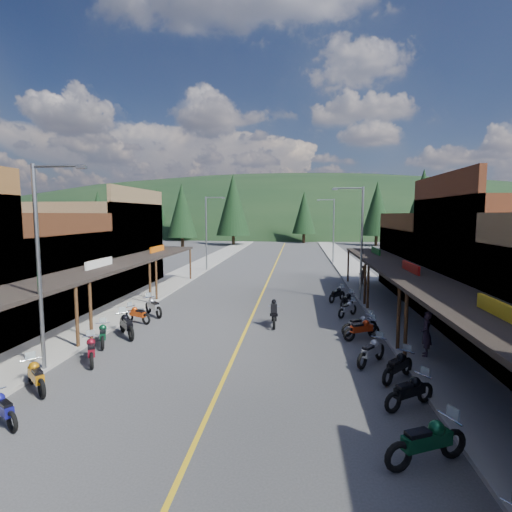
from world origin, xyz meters
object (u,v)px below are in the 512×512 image
(pine_0, at_px, (98,213))
(pine_7, at_px, (157,210))
(streetlight_3, at_px, (332,228))
(pine_8, at_px, (138,215))
(pine_11, at_px, (423,207))
(bike_east_10, at_px, (347,299))
(bike_east_8, at_px, (360,324))
(bike_east_9, at_px, (348,308))
(bike_west_9, at_px, (153,306))
(shop_west_2, at_px, (19,275))
(pine_3, at_px, (304,213))
(pine_2, at_px, (233,205))
(bike_west_4, at_px, (36,375))
(bike_west_7, at_px, (127,324))
(streetlight_0, at_px, (42,259))
(bike_east_11, at_px, (337,294))
(bike_east_3, at_px, (427,439))
(pine_10, at_px, (182,211))
(bike_west_3, at_px, (3,407))
(bike_east_7, at_px, (362,328))
(shop_west_3, at_px, (98,246))
(streetlight_1, at_px, (208,230))
(shop_east_2, at_px, (512,265))
(bike_west_6, at_px, (103,334))
(pine_1, at_px, (181,209))
(pedestrian_east_a, at_px, (426,334))
(pedestrian_east_b, at_px, (363,275))
(pine_5, at_px, (441,206))
(rider_on_bike, at_px, (274,315))
(bike_west_8, at_px, (137,313))
(bike_east_4, at_px, (410,390))
(pine_4, at_px, (377,208))
(bike_east_5, at_px, (398,365))
(bike_west_5, at_px, (91,349))
(bike_east_6, at_px, (371,350))
(streetlight_2, at_px, (360,239))

(pine_0, xyz_separation_m, pine_7, (8.00, 14.00, 0.75))
(streetlight_3, height_order, pine_8, pine_8)
(pine_11, distance_m, bike_east_10, 35.24)
(bike_east_8, bearing_deg, bike_east_9, 155.51)
(streetlight_3, xyz_separation_m, bike_west_9, (-12.90, -27.19, -3.82))
(shop_west_2, xyz_separation_m, pine_3, (17.75, 64.30, 3.95))
(pine_2, bearing_deg, pine_11, -33.69)
(pine_8, xyz_separation_m, bike_west_4, (15.71, -47.65, -5.38))
(streetlight_3, xyz_separation_m, bike_west_7, (-12.75, -31.34, -3.80))
(streetlight_0, relative_size, bike_east_11, 4.02)
(bike_east_3, bearing_deg, pine_10, 176.30)
(bike_west_3, distance_m, bike_east_7, 14.89)
(bike_west_3, relative_size, bike_west_4, 0.91)
(shop_west_3, bearing_deg, streetlight_1, 57.44)
(shop_east_2, relative_size, bike_west_6, 5.49)
(pine_1, height_order, bike_west_4, pine_1)
(bike_west_4, xyz_separation_m, bike_east_8, (12.17, 7.81, -0.01))
(pedestrian_east_a, relative_size, pedestrian_east_b, 1.18)
(pine_5, xyz_separation_m, bike_west_4, (-40.29, -79.65, -7.39))
(bike_west_7, height_order, bike_east_11, bike_west_7)
(pedestrian_east_b, bearing_deg, rider_on_bike, 64.47)
(bike_west_8, distance_m, bike_east_9, 12.29)
(pine_5, relative_size, bike_east_4, 6.82)
(bike_east_7, bearing_deg, bike_east_10, 150.63)
(pine_4, relative_size, bike_east_11, 6.28)
(pine_10, bearing_deg, bike_west_8, -76.50)
(pine_4, distance_m, pedestrian_east_b, 46.81)
(shop_east_2, relative_size, bike_east_8, 5.31)
(pine_5, bearing_deg, bike_east_5, -109.60)
(bike_east_10, distance_m, rider_on_bike, 6.73)
(pine_11, relative_size, bike_east_10, 6.60)
(streetlight_1, bearing_deg, bike_west_5, -87.43)
(pedestrian_east_a, bearing_deg, bike_east_6, -55.23)
(pine_7, distance_m, bike_east_9, 81.71)
(streetlight_3, bearing_deg, bike_east_6, -92.04)
(shop_west_2, bearing_deg, bike_east_4, -24.69)
(shop_west_2, xyz_separation_m, pine_5, (47.75, 70.30, 5.46))
(pine_1, xyz_separation_m, bike_west_3, (18.18, -79.82, -6.69))
(shop_east_2, relative_size, streetlight_3, 1.36)
(bike_west_7, distance_m, bike_east_5, 12.89)
(streetlight_3, distance_m, bike_east_10, 23.99)
(bike_east_4, height_order, bike_east_6, bike_east_6)
(pine_5, distance_m, pine_7, 66.13)
(pedestrian_east_a, bearing_deg, bike_west_9, -97.57)
(bike_west_6, height_order, bike_east_10, bike_west_6)
(streetlight_0, bearing_deg, bike_west_9, 83.51)
(streetlight_3, height_order, bike_east_11, streetlight_3)
(streetlight_2, relative_size, bike_east_11, 4.02)
(bike_east_6, bearing_deg, pine_5, 107.37)
(shop_west_3, height_order, pine_4, pine_4)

